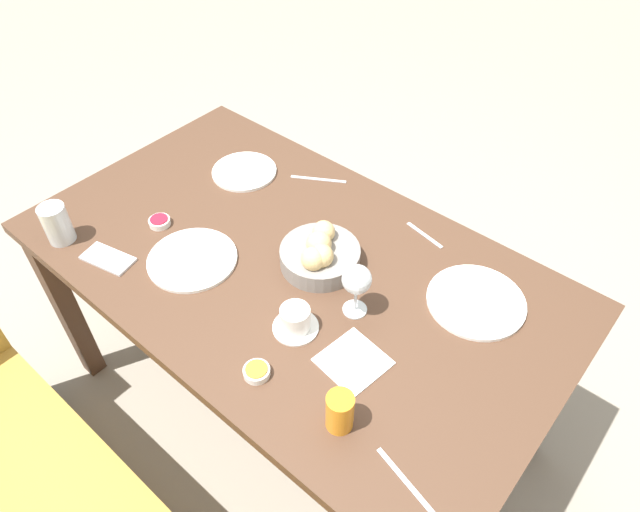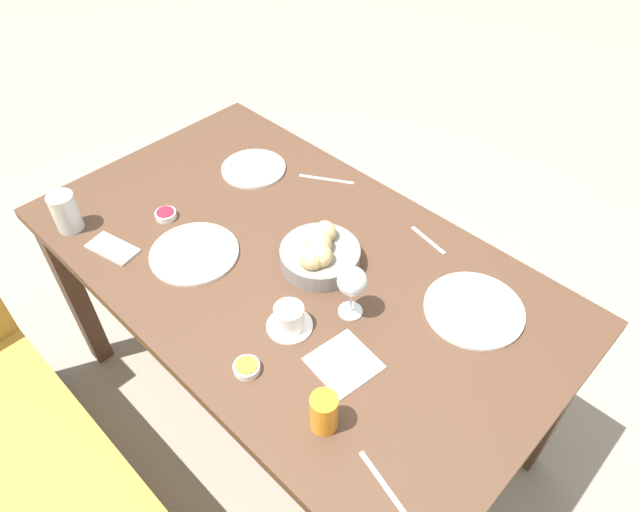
{
  "view_description": "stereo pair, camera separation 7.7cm",
  "coord_description": "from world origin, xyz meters",
  "px_view_note": "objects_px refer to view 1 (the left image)",
  "views": [
    {
      "loc": [
        -0.79,
        0.8,
        1.92
      ],
      "look_at": [
        -0.07,
        -0.05,
        0.8
      ],
      "focal_mm": 32.0,
      "sensor_mm": 36.0,
      "label": 1
    },
    {
      "loc": [
        -0.85,
        0.75,
        1.92
      ],
      "look_at": [
        -0.07,
        -0.05,
        0.8
      ],
      "focal_mm": 32.0,
      "sensor_mm": 36.0,
      "label": 2
    }
  ],
  "objects_px": {
    "bread_basket": "(320,254)",
    "jam_bowl_berry": "(160,222)",
    "napkin": "(353,361)",
    "cell_phone": "(108,259)",
    "plate_near_right": "(244,171)",
    "jam_bowl_honey": "(257,371)",
    "plate_near_left": "(476,301)",
    "water_tumbler": "(57,224)",
    "wine_glass": "(357,281)",
    "knife_silver": "(408,484)",
    "plate_far_center": "(192,259)",
    "juice_glass": "(340,412)",
    "spoon_coffee": "(425,235)",
    "coffee_cup": "(295,320)",
    "fork_silver": "(318,179)"
  },
  "relations": [
    {
      "from": "bread_basket",
      "to": "jam_bowl_berry",
      "type": "relative_size",
      "value": 3.48
    },
    {
      "from": "napkin",
      "to": "cell_phone",
      "type": "distance_m",
      "value": 0.76
    },
    {
      "from": "plate_near_left",
      "to": "water_tumbler",
      "type": "distance_m",
      "value": 1.19
    },
    {
      "from": "plate_near_right",
      "to": "jam_bowl_honey",
      "type": "distance_m",
      "value": 0.79
    },
    {
      "from": "plate_near_left",
      "to": "jam_bowl_honey",
      "type": "xyz_separation_m",
      "value": [
        0.28,
        0.53,
        0.01
      ]
    },
    {
      "from": "water_tumbler",
      "to": "cell_phone",
      "type": "bearing_deg",
      "value": -168.47
    },
    {
      "from": "water_tumbler",
      "to": "jam_bowl_honey",
      "type": "height_order",
      "value": "water_tumbler"
    },
    {
      "from": "jam_bowl_berry",
      "to": "knife_silver",
      "type": "distance_m",
      "value": 1.03
    },
    {
      "from": "jam_bowl_berry",
      "to": "juice_glass",
      "type": "bearing_deg",
      "value": 169.05
    },
    {
      "from": "bread_basket",
      "to": "water_tumbler",
      "type": "xyz_separation_m",
      "value": [
        0.64,
        0.41,
        0.02
      ]
    },
    {
      "from": "plate_near_left",
      "to": "coffee_cup",
      "type": "bearing_deg",
      "value": 50.57
    },
    {
      "from": "juice_glass",
      "to": "jam_bowl_honey",
      "type": "xyz_separation_m",
      "value": [
        0.23,
        0.03,
        -0.04
      ]
    },
    {
      "from": "spoon_coffee",
      "to": "plate_far_center",
      "type": "bearing_deg",
      "value": 49.29
    },
    {
      "from": "plate_near_left",
      "to": "plate_near_right",
      "type": "xyz_separation_m",
      "value": [
        0.87,
        -0.0,
        -0.0
      ]
    },
    {
      "from": "spoon_coffee",
      "to": "plate_near_left",
      "type": "bearing_deg",
      "value": 151.69
    },
    {
      "from": "cell_phone",
      "to": "water_tumbler",
      "type": "bearing_deg",
      "value": 11.53
    },
    {
      "from": "bread_basket",
      "to": "cell_phone",
      "type": "xyz_separation_m",
      "value": [
        0.47,
        0.37,
        -0.04
      ]
    },
    {
      "from": "napkin",
      "to": "spoon_coffee",
      "type": "bearing_deg",
      "value": -76.83
    },
    {
      "from": "jam_bowl_honey",
      "to": "knife_silver",
      "type": "distance_m",
      "value": 0.42
    },
    {
      "from": "plate_far_center",
      "to": "coffee_cup",
      "type": "height_order",
      "value": "coffee_cup"
    },
    {
      "from": "plate_far_center",
      "to": "juice_glass",
      "type": "distance_m",
      "value": 0.65
    },
    {
      "from": "plate_near_left",
      "to": "water_tumbler",
      "type": "relative_size",
      "value": 2.16
    },
    {
      "from": "knife_silver",
      "to": "spoon_coffee",
      "type": "relative_size",
      "value": 1.32
    },
    {
      "from": "plate_far_center",
      "to": "jam_bowl_honey",
      "type": "xyz_separation_m",
      "value": [
        -0.4,
        0.15,
        0.01
      ]
    },
    {
      "from": "spoon_coffee",
      "to": "fork_silver",
      "type": "bearing_deg",
      "value": -0.19
    },
    {
      "from": "wine_glass",
      "to": "cell_phone",
      "type": "bearing_deg",
      "value": 25.45
    },
    {
      "from": "wine_glass",
      "to": "plate_near_left",
      "type": "bearing_deg",
      "value": -134.95
    },
    {
      "from": "plate_far_center",
      "to": "bread_basket",
      "type": "bearing_deg",
      "value": -141.99
    },
    {
      "from": "juice_glass",
      "to": "knife_silver",
      "type": "bearing_deg",
      "value": 175.82
    },
    {
      "from": "bread_basket",
      "to": "juice_glass",
      "type": "height_order",
      "value": "bread_basket"
    },
    {
      "from": "plate_near_left",
      "to": "jam_bowl_honey",
      "type": "bearing_deg",
      "value": 61.97
    },
    {
      "from": "wine_glass",
      "to": "knife_silver",
      "type": "bearing_deg",
      "value": 141.33
    },
    {
      "from": "wine_glass",
      "to": "coffee_cup",
      "type": "relative_size",
      "value": 1.32
    },
    {
      "from": "plate_far_center",
      "to": "knife_silver",
      "type": "relative_size",
      "value": 1.39
    },
    {
      "from": "coffee_cup",
      "to": "knife_silver",
      "type": "relative_size",
      "value": 0.65
    },
    {
      "from": "bread_basket",
      "to": "knife_silver",
      "type": "distance_m",
      "value": 0.65
    },
    {
      "from": "water_tumbler",
      "to": "knife_silver",
      "type": "bearing_deg",
      "value": -177.49
    },
    {
      "from": "bread_basket",
      "to": "cell_phone",
      "type": "distance_m",
      "value": 0.6
    },
    {
      "from": "water_tumbler",
      "to": "juice_glass",
      "type": "bearing_deg",
      "value": -176.2
    },
    {
      "from": "jam_bowl_berry",
      "to": "water_tumbler",
      "type": "bearing_deg",
      "value": 53.76
    },
    {
      "from": "plate_near_left",
      "to": "jam_bowl_honey",
      "type": "distance_m",
      "value": 0.6
    },
    {
      "from": "plate_near_left",
      "to": "fork_silver",
      "type": "relative_size",
      "value": 1.58
    },
    {
      "from": "jam_bowl_honey",
      "to": "fork_silver",
      "type": "xyz_separation_m",
      "value": [
        0.38,
        -0.66,
        -0.01
      ]
    },
    {
      "from": "bread_basket",
      "to": "wine_glass",
      "type": "height_order",
      "value": "wine_glass"
    },
    {
      "from": "napkin",
      "to": "cell_phone",
      "type": "bearing_deg",
      "value": 13.49
    },
    {
      "from": "jam_bowl_berry",
      "to": "spoon_coffee",
      "type": "xyz_separation_m",
      "value": [
        -0.63,
        -0.48,
        -0.01
      ]
    },
    {
      "from": "plate_far_center",
      "to": "cell_phone",
      "type": "bearing_deg",
      "value": 39.51
    },
    {
      "from": "juice_glass",
      "to": "knife_silver",
      "type": "distance_m",
      "value": 0.2
    },
    {
      "from": "plate_near_right",
      "to": "plate_far_center",
      "type": "distance_m",
      "value": 0.43
    },
    {
      "from": "jam_bowl_honey",
      "to": "cell_phone",
      "type": "bearing_deg",
      "value": 0.34
    }
  ]
}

